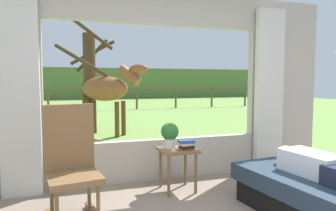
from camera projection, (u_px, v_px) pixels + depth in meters
back_wall_with_window at (157, 88)px, 4.17m from camera, size 5.20×0.12×2.55m
curtain_panel_left at (20, 94)px, 3.52m from camera, size 0.44×0.10×2.40m
curtain_panel_right at (269, 91)px, 4.56m from camera, size 0.44×0.10×2.40m
outdoor_pasture_lawn at (94, 110)px, 14.59m from camera, size 36.00×21.68×0.02m
distant_hill_ridge at (83, 84)px, 23.83m from camera, size 36.00×2.00×2.40m
recliner_sofa at (322, 199)px, 2.94m from camera, size 1.08×1.79×0.42m
reclining_person at (328, 169)px, 2.87m from camera, size 0.40×1.44×0.22m
rocking_chair at (72, 164)px, 2.95m from camera, size 0.56×0.75×1.12m
side_table at (178, 156)px, 3.77m from camera, size 0.44×0.44×0.52m
potted_plant at (170, 134)px, 3.78m from camera, size 0.22×0.22×0.32m
book_stack at (186, 145)px, 3.73m from camera, size 0.19×0.16×0.11m
horse at (108, 89)px, 7.47m from camera, size 1.63×1.40×1.73m
pasture_tree at (90, 78)px, 7.99m from camera, size 1.58×1.46×2.99m
pasture_fence_line at (94, 95)px, 14.17m from camera, size 16.10×0.10×1.10m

